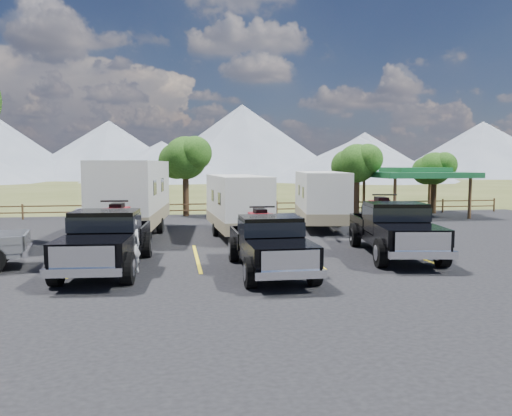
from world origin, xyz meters
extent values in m
plane|color=#414B20|center=(0.00, 0.00, 0.00)|extent=(320.00, 320.00, 0.00)
cube|color=black|center=(0.00, 3.00, 0.02)|extent=(44.00, 34.00, 0.04)
cube|color=yellow|center=(-6.00, 4.00, 0.04)|extent=(0.12, 5.50, 0.01)
cube|color=yellow|center=(-2.00, 4.00, 0.04)|extent=(0.12, 5.50, 0.01)
cube|color=yellow|center=(2.00, 4.00, 0.04)|extent=(0.12, 5.50, 0.01)
cube|color=yellow|center=(6.00, 4.00, 0.04)|extent=(0.12, 5.50, 0.01)
cylinder|color=#301F12|center=(9.00, 17.00, 1.40)|extent=(0.39, 0.39, 2.80)
sphere|color=#1C4110|center=(9.00, 17.00, 3.50)|extent=(2.52, 2.52, 2.52)
sphere|color=#1C4110|center=(9.54, 16.55, 3.77)|extent=(1.98, 1.98, 1.98)
sphere|color=#1C4110|center=(8.50, 17.40, 3.32)|extent=(2.16, 2.16, 2.16)
cylinder|color=#301F12|center=(15.00, 18.00, 1.26)|extent=(0.38, 0.38, 2.52)
sphere|color=#1C4110|center=(15.00, 18.00, 3.15)|extent=(2.24, 2.24, 2.24)
sphere|color=#1C4110|center=(15.48, 17.60, 3.39)|extent=(1.76, 1.76, 1.76)
sphere|color=#1C4110|center=(14.55, 18.35, 2.99)|extent=(1.92, 1.92, 1.92)
cylinder|color=#301F12|center=(-2.00, 19.00, 1.54)|extent=(0.41, 0.41, 3.08)
sphere|color=#1C4110|center=(-2.00, 19.00, 3.85)|extent=(2.80, 2.80, 2.80)
sphere|color=#1C4110|center=(-1.40, 18.50, 4.15)|extent=(2.20, 2.20, 2.20)
sphere|color=#1C4110|center=(-2.56, 19.44, 3.65)|extent=(2.40, 2.40, 2.40)
cylinder|color=#503822|center=(-12.00, 18.50, 0.50)|extent=(0.12, 0.12, 1.00)
cylinder|color=#503822|center=(-8.00, 18.50, 0.50)|extent=(0.12, 0.12, 1.00)
cylinder|color=#503822|center=(-4.00, 18.50, 0.50)|extent=(0.12, 0.12, 1.00)
cylinder|color=#503822|center=(0.00, 18.50, 0.50)|extent=(0.12, 0.12, 1.00)
cylinder|color=#503822|center=(4.00, 18.50, 0.50)|extent=(0.12, 0.12, 1.00)
cylinder|color=#503822|center=(8.00, 18.50, 0.50)|extent=(0.12, 0.12, 1.00)
cylinder|color=#503822|center=(12.00, 18.50, 0.50)|extent=(0.12, 0.12, 1.00)
cylinder|color=#503822|center=(16.00, 18.50, 0.50)|extent=(0.12, 0.12, 1.00)
cylinder|color=#503822|center=(20.00, 18.50, 0.50)|extent=(0.12, 0.12, 1.00)
cube|color=#503822|center=(2.00, 18.50, 0.45)|extent=(36.00, 0.06, 0.08)
cube|color=#503822|center=(2.00, 18.50, 0.85)|extent=(36.00, 0.06, 0.08)
cylinder|color=#503822|center=(10.50, 14.50, 1.30)|extent=(0.20, 0.20, 2.60)
cylinder|color=#503822|center=(10.50, 19.50, 1.30)|extent=(0.20, 0.20, 2.60)
cylinder|color=#503822|center=(15.50, 14.50, 1.30)|extent=(0.20, 0.20, 2.60)
cylinder|color=#503822|center=(15.50, 19.50, 1.30)|extent=(0.20, 0.20, 2.60)
cube|color=#1A5D31|center=(13.00, 17.00, 2.75)|extent=(6.20, 6.20, 0.35)
cube|color=#1A5D31|center=(13.00, 17.00, 3.05)|extent=(3.50, 3.50, 0.35)
cone|color=slate|center=(-18.00, 112.00, 7.00)|extent=(44.00, 44.00, 14.00)
cone|color=slate|center=(14.00, 108.00, 9.00)|extent=(52.00, 52.00, 18.00)
cone|color=slate|center=(48.00, 114.00, 6.00)|extent=(40.00, 40.00, 12.00)
cone|color=slate|center=(80.00, 110.00, 7.50)|extent=(50.00, 50.00, 15.00)
cone|color=slate|center=(-5.00, 87.00, 4.00)|extent=(32.00, 32.00, 8.00)
cone|color=slate|center=(35.00, 84.00, 4.50)|extent=(40.00, 40.00, 9.00)
cube|color=black|center=(-4.93, 2.36, 0.70)|extent=(2.36, 6.08, 0.38)
cube|color=black|center=(-5.08, 0.36, 1.08)|extent=(2.14, 2.02, 0.52)
cube|color=black|center=(-4.94, 2.24, 1.45)|extent=(2.08, 1.77, 1.04)
cube|color=black|center=(-4.94, 2.24, 1.61)|extent=(2.13, 1.84, 0.47)
cube|color=black|center=(-4.79, 4.24, 0.99)|extent=(2.19, 2.65, 0.57)
cube|color=silver|center=(-5.16, -0.70, 1.03)|extent=(1.67, 0.21, 0.57)
cube|color=silver|center=(-5.17, -0.76, 0.64)|extent=(2.06, 0.34, 0.23)
cube|color=silver|center=(-4.70, 5.49, 0.64)|extent=(2.05, 0.32, 0.23)
cylinder|color=black|center=(-6.07, 0.37, 0.51)|extent=(0.38, 0.96, 0.94)
cylinder|color=black|center=(-4.11, 0.23, 0.51)|extent=(0.38, 0.96, 0.94)
cylinder|color=black|center=(-5.76, 4.50, 0.51)|extent=(0.38, 0.96, 0.94)
cylinder|color=black|center=(-3.80, 4.35, 0.51)|extent=(0.38, 0.96, 0.94)
cube|color=maroon|center=(-4.79, 4.24, 1.69)|extent=(0.83, 1.41, 0.37)
cube|color=black|center=(-4.79, 4.24, 1.95)|extent=(0.48, 0.81, 0.19)
cube|color=maroon|center=(-4.84, 3.67, 1.80)|extent=(0.86, 0.43, 0.23)
cylinder|color=black|center=(-4.83, 3.77, 2.16)|extent=(0.94, 0.13, 0.06)
cylinder|color=black|center=(-5.30, 3.70, 1.48)|extent=(0.31, 0.60, 0.59)
cylinder|color=black|center=(-4.37, 3.63, 1.48)|extent=(0.31, 0.60, 0.59)
cylinder|color=black|center=(-5.22, 4.85, 1.48)|extent=(0.31, 0.60, 0.59)
cylinder|color=black|center=(-4.28, 4.78, 1.48)|extent=(0.31, 0.60, 0.59)
cube|color=black|center=(0.15, 1.19, 0.65)|extent=(1.78, 5.49, 0.35)
cube|color=black|center=(0.15, -0.66, 1.00)|extent=(1.85, 1.74, 0.48)
cube|color=black|center=(0.15, 1.07, 1.34)|extent=(1.81, 1.50, 0.96)
cube|color=black|center=(0.15, 1.07, 1.49)|extent=(1.85, 1.56, 0.43)
cube|color=black|center=(0.14, 2.92, 0.91)|extent=(1.85, 2.31, 0.53)
cube|color=silver|center=(0.15, -1.65, 0.96)|extent=(1.54, 0.08, 0.53)
cube|color=silver|center=(0.15, -1.70, 0.59)|extent=(1.89, 0.17, 0.21)
cube|color=silver|center=(0.14, 4.08, 0.59)|extent=(1.89, 0.16, 0.21)
cylinder|color=black|center=(-0.76, -0.72, 0.47)|extent=(0.29, 0.87, 0.87)
cylinder|color=black|center=(1.05, -0.72, 0.47)|extent=(0.29, 0.87, 0.87)
cylinder|color=black|center=(-0.76, 3.09, 0.47)|extent=(0.29, 0.87, 0.87)
cylinder|color=black|center=(1.05, 3.10, 0.47)|extent=(0.29, 0.87, 0.87)
cube|color=maroon|center=(0.14, 2.92, 1.56)|extent=(0.68, 1.25, 0.34)
cube|color=black|center=(0.14, 2.92, 1.80)|extent=(0.39, 0.72, 0.17)
cube|color=maroon|center=(0.14, 2.39, 1.66)|extent=(0.77, 0.34, 0.21)
cylinder|color=black|center=(0.14, 2.49, 2.00)|extent=(0.87, 0.06, 0.06)
cylinder|color=black|center=(-0.29, 2.39, 1.37)|extent=(0.25, 0.54, 0.54)
cylinder|color=black|center=(0.58, 2.39, 1.37)|extent=(0.25, 0.54, 0.54)
cylinder|color=black|center=(-0.29, 3.45, 1.37)|extent=(0.25, 0.54, 0.54)
cylinder|color=black|center=(0.58, 3.45, 1.37)|extent=(0.25, 0.54, 0.54)
cube|color=black|center=(5.24, 3.23, 0.72)|extent=(2.94, 6.37, 0.39)
cube|color=black|center=(4.91, 1.19, 1.11)|extent=(2.35, 2.24, 0.54)
cube|color=black|center=(5.22, 3.10, 1.49)|extent=(2.26, 1.98, 1.07)
cube|color=black|center=(5.22, 3.10, 1.65)|extent=(2.32, 2.05, 0.48)
cube|color=black|center=(5.55, 5.14, 1.01)|extent=(2.45, 2.88, 0.59)
cube|color=silver|center=(4.73, 0.11, 1.06)|extent=(1.71, 0.36, 0.59)
cube|color=silver|center=(4.72, 0.04, 0.65)|extent=(2.11, 0.53, 0.24)
cube|color=silver|center=(5.76, 6.41, 0.65)|extent=(2.11, 0.51, 0.24)
cylinder|color=black|center=(3.90, 1.29, 0.52)|extent=(0.47, 1.01, 0.97)
cylinder|color=black|center=(5.90, 0.96, 0.52)|extent=(0.47, 1.01, 0.97)
cylinder|color=black|center=(4.59, 5.49, 0.52)|extent=(0.47, 1.01, 0.97)
cylinder|color=black|center=(6.58, 5.16, 0.52)|extent=(0.47, 1.01, 0.97)
cube|color=maroon|center=(5.55, 5.14, 1.74)|extent=(0.97, 1.50, 0.38)
cube|color=black|center=(5.55, 5.14, 2.01)|extent=(0.55, 0.86, 0.19)
cube|color=maroon|center=(5.46, 4.55, 1.85)|extent=(0.91, 0.51, 0.24)
cylinder|color=black|center=(5.48, 4.66, 2.22)|extent=(0.97, 0.22, 0.06)
cylinder|color=black|center=(4.98, 4.63, 1.52)|extent=(0.37, 0.64, 0.60)
cylinder|color=black|center=(5.94, 4.48, 1.52)|extent=(0.37, 0.64, 0.60)
cylinder|color=black|center=(5.17, 5.80, 1.52)|extent=(0.37, 0.64, 0.60)
cylinder|color=black|center=(6.13, 5.64, 1.52)|extent=(0.37, 0.64, 0.60)
cube|color=white|center=(-4.73, 10.56, 2.11)|extent=(3.36, 8.40, 2.95)
cube|color=gray|center=(-4.73, 10.56, 0.97)|extent=(3.39, 8.44, 0.66)
cube|color=black|center=(-6.24, 8.65, 2.41)|extent=(0.11, 0.98, 0.66)
cube|color=black|center=(-3.60, 8.40, 2.41)|extent=(0.11, 0.98, 0.66)
cylinder|color=black|center=(-5.93, 11.00, 0.42)|extent=(0.34, 0.79, 0.76)
cylinder|color=black|center=(-3.48, 10.78, 0.42)|extent=(0.34, 0.79, 0.76)
cube|color=black|center=(-5.20, 5.51, 0.59)|extent=(0.31, 1.97, 0.11)
cube|color=white|center=(0.13, 9.12, 1.71)|extent=(2.42, 6.70, 2.38)
cube|color=gray|center=(0.13, 9.12, 0.79)|extent=(2.44, 6.74, 0.53)
cube|color=black|center=(-0.86, 7.42, 1.95)|extent=(0.05, 0.79, 0.53)
cube|color=black|center=(1.27, 7.52, 1.95)|extent=(0.05, 0.79, 0.53)
cylinder|color=black|center=(-0.88, 9.34, 0.35)|extent=(0.25, 0.63, 0.62)
cylinder|color=black|center=(1.11, 9.43, 0.35)|extent=(0.25, 0.63, 0.62)
cube|color=black|center=(0.32, 5.03, 0.48)|extent=(0.18, 1.59, 0.09)
cube|color=white|center=(4.97, 11.66, 1.78)|extent=(3.31, 7.14, 2.47)
cube|color=gray|center=(4.97, 11.66, 0.82)|extent=(3.34, 7.18, 0.55)
cube|color=black|center=(3.58, 10.15, 2.03)|extent=(0.16, 0.82, 0.55)
cube|color=black|center=(5.78, 9.78, 2.03)|extent=(0.16, 0.82, 0.55)
cylinder|color=black|center=(3.99, 12.10, 0.36)|extent=(0.33, 0.67, 0.64)
cylinder|color=black|center=(6.03, 11.76, 0.36)|extent=(0.33, 0.67, 0.64)
cube|color=black|center=(4.26, 7.45, 0.50)|extent=(0.38, 1.64, 0.09)
cube|color=silver|center=(-7.60, 3.37, 0.59)|extent=(0.48, 1.88, 0.21)
cylinder|color=black|center=(-8.72, 4.09, 0.47)|extent=(0.90, 0.43, 0.86)
imported|color=silver|center=(-4.13, 1.81, 0.90)|extent=(0.75, 0.67, 1.72)
imported|color=gray|center=(-5.88, 3.46, 1.00)|extent=(1.18, 1.12, 1.93)
camera|label=1|loc=(-2.80, -14.00, 3.42)|focal=35.00mm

